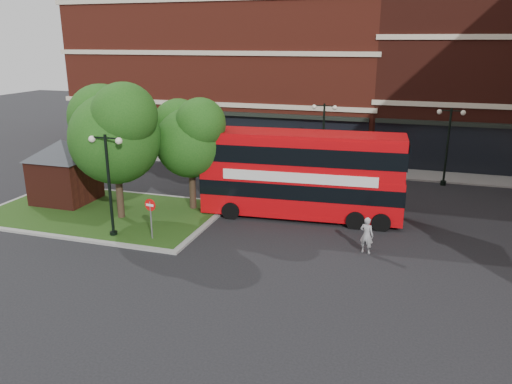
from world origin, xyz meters
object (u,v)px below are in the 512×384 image
(bus, at_px, (302,169))
(woman, at_px, (367,235))
(car_silver, at_px, (267,157))
(car_white, at_px, (359,168))

(bus, height_order, woman, bus)
(woman, relative_size, car_silver, 0.40)
(bus, bearing_deg, woman, -49.17)
(woman, height_order, car_white, woman)
(car_silver, bearing_deg, woman, -151.08)
(bus, height_order, car_white, bus)
(woman, bearing_deg, car_white, -65.83)
(car_silver, relative_size, car_white, 0.94)
(bus, distance_m, woman, 5.66)
(bus, distance_m, car_white, 9.16)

